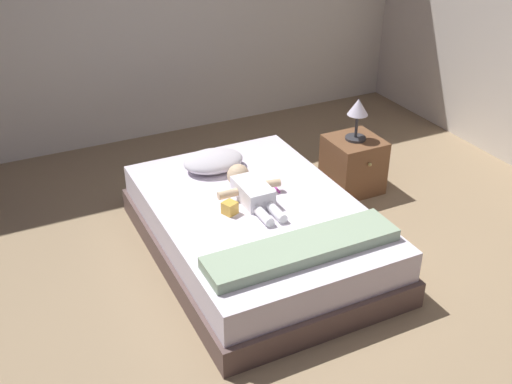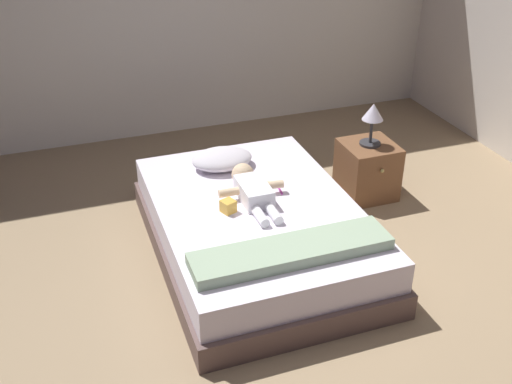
{
  "view_description": "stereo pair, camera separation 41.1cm",
  "coord_description": "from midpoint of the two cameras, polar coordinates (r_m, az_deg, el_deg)",
  "views": [
    {
      "loc": [
        -1.29,
        -2.52,
        2.55
      ],
      "look_at": [
        0.29,
        0.69,
        0.5
      ],
      "focal_mm": 43.17,
      "sensor_mm": 36.0,
      "label": 1
    },
    {
      "loc": [
        -0.91,
        -2.68,
        2.55
      ],
      "look_at": [
        0.29,
        0.69,
        0.5
      ],
      "focal_mm": 43.17,
      "sensor_mm": 36.0,
      "label": 2
    }
  ],
  "objects": [
    {
      "name": "nightstand",
      "position": [
        5.09,
        6.72,
        2.51
      ],
      "size": [
        0.41,
        0.44,
        0.45
      ],
      "color": "brown",
      "rests_on": "ground_plane"
    },
    {
      "name": "pillow",
      "position": [
        4.62,
        -6.53,
        2.81
      ],
      "size": [
        0.46,
        0.35,
        0.13
      ],
      "color": "silver",
      "rests_on": "bed"
    },
    {
      "name": "toy_block",
      "position": [
        4.06,
        -5.35,
        -1.56
      ],
      "size": [
        0.11,
        0.11,
        0.08
      ],
      "color": "#F0B543",
      "rests_on": "bed"
    },
    {
      "name": "bed",
      "position": [
        4.27,
        -2.76,
        -3.59
      ],
      "size": [
        1.36,
        1.97,
        0.4
      ],
      "color": "brown",
      "rests_on": "ground_plane"
    },
    {
      "name": "toothbrush",
      "position": [
        4.35,
        -0.88,
        0.36
      ],
      "size": [
        0.03,
        0.14,
        0.02
      ],
      "color": "#B33CA4",
      "rests_on": "bed"
    },
    {
      "name": "lamp",
      "position": [
        4.89,
        7.04,
        7.36
      ],
      "size": [
        0.17,
        0.17,
        0.34
      ],
      "color": "#333338",
      "rests_on": "nightstand"
    },
    {
      "name": "baby",
      "position": [
        4.22,
        -3.35,
        0.19
      ],
      "size": [
        0.47,
        0.67,
        0.16
      ],
      "color": "white",
      "rests_on": "bed"
    },
    {
      "name": "ground_plane",
      "position": [
        3.8,
        -2.44,
        -12.25
      ],
      "size": [
        8.0,
        8.0,
        0.0
      ],
      "primitive_type": "plane",
      "color": "#9C8261"
    },
    {
      "name": "blanket",
      "position": [
        3.67,
        1.13,
        -5.35
      ],
      "size": [
        1.22,
        0.29,
        0.07
      ],
      "color": "#9AB393",
      "rests_on": "bed"
    }
  ]
}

